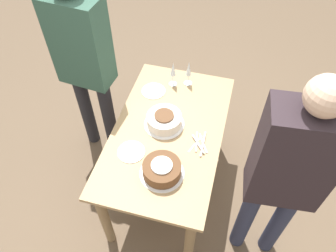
{
  "coord_description": "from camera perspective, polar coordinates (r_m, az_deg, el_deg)",
  "views": [
    {
      "loc": [
        -1.4,
        -0.38,
        2.54
      ],
      "look_at": [
        0.0,
        0.0,
        0.8
      ],
      "focal_mm": 35.0,
      "sensor_mm": 36.0,
      "label": 1
    }
  ],
  "objects": [
    {
      "name": "wine_glass_far",
      "position": [
        2.55,
        3.62,
        9.72
      ],
      "size": [
        0.07,
        0.07,
        0.22
      ],
      "color": "silver",
      "rests_on": "dining_table"
    },
    {
      "name": "cake_front_chocolate",
      "position": [
        2.06,
        -1.08,
        -7.59
      ],
      "size": [
        0.28,
        0.28,
        0.1
      ],
      "color": "white",
      "rests_on": "dining_table"
    },
    {
      "name": "dessert_plate_left",
      "position": [
        2.2,
        -6.43,
        -4.5
      ],
      "size": [
        0.18,
        0.18,
        0.01
      ],
      "color": "white",
      "rests_on": "dining_table"
    },
    {
      "name": "fork_pile",
      "position": [
        2.23,
        5.57,
        -3.01
      ],
      "size": [
        0.21,
        0.13,
        0.02
      ],
      "color": "silver",
      "rests_on": "dining_table"
    },
    {
      "name": "dessert_plate_right",
      "position": [
        2.57,
        -2.54,
        6.11
      ],
      "size": [
        0.19,
        0.19,
        0.01
      ],
      "color": "white",
      "rests_on": "dining_table"
    },
    {
      "name": "person_watching",
      "position": [
        2.53,
        -14.45,
        11.44
      ],
      "size": [
        0.26,
        0.42,
        1.68
      ],
      "rotation": [
        0.0,
        0.0,
        -1.67
      ],
      "color": "#232328",
      "rests_on": "ground_plane"
    },
    {
      "name": "wine_glass_near",
      "position": [
        2.54,
        0.89,
        9.64
      ],
      "size": [
        0.07,
        0.07,
        0.22
      ],
      "color": "silver",
      "rests_on": "dining_table"
    },
    {
      "name": "dining_table",
      "position": [
        2.41,
        0.0,
        -2.82
      ],
      "size": [
        1.3,
        0.76,
        0.75
      ],
      "color": "tan",
      "rests_on": "ground_plane"
    },
    {
      "name": "person_cutting",
      "position": [
        1.9,
        20.04,
        -7.51
      ],
      "size": [
        0.26,
        0.42,
        1.69
      ],
      "rotation": [
        0.0,
        0.0,
        1.66
      ],
      "color": "#2D334C",
      "rests_on": "ground_plane"
    },
    {
      "name": "ground_plane",
      "position": [
        2.92,
        0.0,
        -10.09
      ],
      "size": [
        12.0,
        12.0,
        0.0
      ],
      "primitive_type": "plane",
      "color": "brown"
    },
    {
      "name": "cake_center_white",
      "position": [
        2.31,
        -0.67,
        1.03
      ],
      "size": [
        0.29,
        0.29,
        0.1
      ],
      "color": "white",
      "rests_on": "dining_table"
    }
  ]
}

